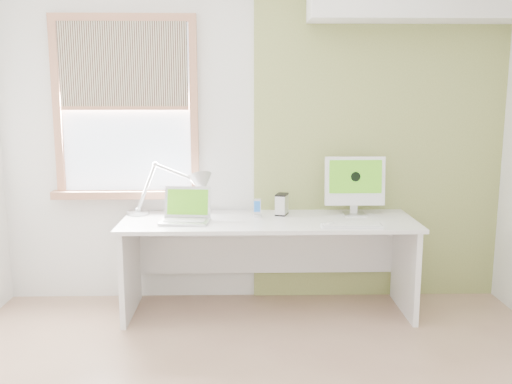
{
  "coord_description": "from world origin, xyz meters",
  "views": [
    {
      "loc": [
        -0.09,
        -2.7,
        1.67
      ],
      "look_at": [
        0.0,
        1.05,
        1.0
      ],
      "focal_mm": 39.17,
      "sensor_mm": 36.0,
      "label": 1
    }
  ],
  "objects_px": {
    "desk_lamp": "(189,188)",
    "laptop": "(186,213)",
    "imac": "(355,182)",
    "external_drive": "(282,204)",
    "desk": "(268,243)"
  },
  "relations": [
    {
      "from": "desk_lamp",
      "to": "laptop",
      "type": "xyz_separation_m",
      "value": [
        -0.01,
        -0.19,
        -0.16
      ]
    },
    {
      "from": "imac",
      "to": "external_drive",
      "type": "bearing_deg",
      "value": -179.68
    },
    {
      "from": "external_drive",
      "to": "desk",
      "type": "bearing_deg",
      "value": -136.98
    },
    {
      "from": "external_drive",
      "to": "imac",
      "type": "distance_m",
      "value": 0.59
    },
    {
      "from": "external_drive",
      "to": "imac",
      "type": "relative_size",
      "value": 0.36
    },
    {
      "from": "desk_lamp",
      "to": "external_drive",
      "type": "bearing_deg",
      "value": 0.97
    },
    {
      "from": "laptop",
      "to": "external_drive",
      "type": "height_order",
      "value": "laptop"
    },
    {
      "from": "desk",
      "to": "imac",
      "type": "xyz_separation_m",
      "value": [
        0.68,
        0.11,
        0.45
      ]
    },
    {
      "from": "desk_lamp",
      "to": "imac",
      "type": "xyz_separation_m",
      "value": [
        1.28,
        0.02,
        0.04
      ]
    },
    {
      "from": "desk",
      "to": "laptop",
      "type": "relative_size",
      "value": 5.89
    },
    {
      "from": "desk_lamp",
      "to": "desk",
      "type": "bearing_deg",
      "value": -8.47
    },
    {
      "from": "laptop",
      "to": "imac",
      "type": "distance_m",
      "value": 1.32
    },
    {
      "from": "desk",
      "to": "imac",
      "type": "distance_m",
      "value": 0.82
    },
    {
      "from": "laptop",
      "to": "external_drive",
      "type": "bearing_deg",
      "value": 15.44
    },
    {
      "from": "desk",
      "to": "desk_lamp",
      "type": "relative_size",
      "value": 3.03
    }
  ]
}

